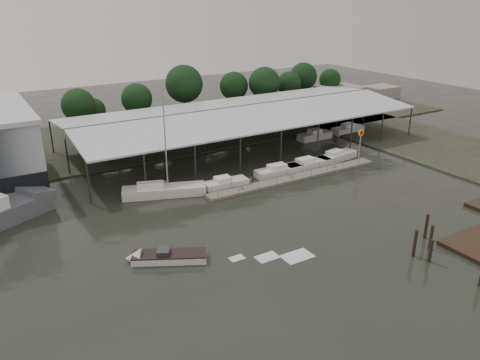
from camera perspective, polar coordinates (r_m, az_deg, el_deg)
ground at (r=51.15m, az=0.30°, el=-6.54°), size 200.00×200.00×0.00m
land_strip_far at (r=87.22m, az=-14.33°, el=4.87°), size 140.00×30.00×0.30m
land_strip_east at (r=87.38m, az=22.64°, el=3.89°), size 20.00×60.00×0.30m
covered_boat_shed at (r=79.95m, az=0.21°, el=8.53°), size 58.24×24.00×6.96m
floating_dock at (r=66.41m, az=6.84°, el=0.29°), size 28.00×2.00×1.40m
shell_fuel_sign at (r=72.93m, az=14.48°, el=4.78°), size 1.10×0.18×5.55m
distant_commercial_buildings at (r=119.35m, az=13.57°, el=10.17°), size 22.00×8.00×4.00m
white_sailboat at (r=61.21m, az=-9.41°, el=-1.28°), size 10.86×6.05×14.04m
speedboat_underway at (r=46.68m, az=-9.39°, el=-9.26°), size 17.36×9.99×2.00m
moored_cruiser_0 at (r=62.81m, az=-1.76°, el=-0.43°), size 6.15×2.58×1.70m
moored_cruiser_1 at (r=67.64m, az=4.82°, el=1.14°), size 7.63×2.51×1.70m
moored_cruiser_2 at (r=70.75m, az=8.19°, el=1.92°), size 7.93×2.30×1.70m
moored_cruiser_3 at (r=75.05m, az=11.66°, el=2.84°), size 7.82×3.42×1.70m
mooring_pilings at (r=50.08m, az=23.65°, el=-7.79°), size 4.39×8.71×3.49m
horizon_tree_line at (r=100.36m, az=-1.97°, el=11.30°), size 65.77×10.36×11.38m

